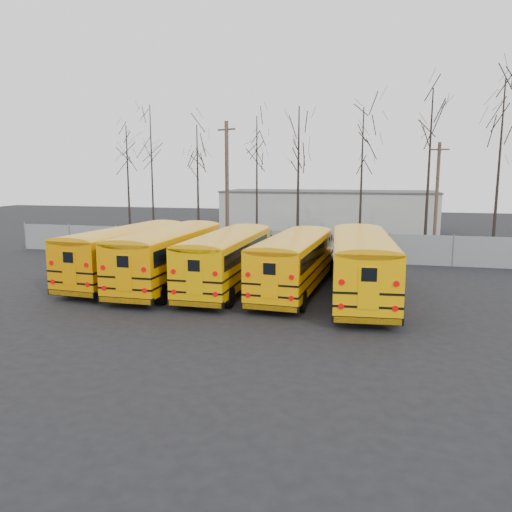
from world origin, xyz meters
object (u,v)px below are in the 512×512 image
(bus_c, at_px, (228,255))
(utility_pole_right, at_px, (437,196))
(utility_pole_left, at_px, (227,182))
(bus_d, at_px, (295,258))
(bus_a, at_px, (128,249))
(bus_e, at_px, (362,260))
(bus_b, at_px, (170,252))

(bus_c, xyz_separation_m, utility_pole_right, (11.73, 16.53, 2.47))
(utility_pole_left, distance_m, utility_pole_right, 16.61)
(bus_d, bearing_deg, bus_a, -179.08)
(bus_a, xyz_separation_m, bus_e, (12.63, -0.99, 0.07))
(bus_c, bearing_deg, bus_d, 2.05)
(bus_d, height_order, bus_e, bus_e)
(bus_c, bearing_deg, utility_pole_right, 54.69)
(bus_b, height_order, bus_e, bus_e)
(bus_e, bearing_deg, utility_pole_left, 120.69)
(bus_c, height_order, bus_d, bus_c)
(bus_a, distance_m, bus_c, 5.89)
(bus_b, relative_size, bus_c, 1.04)
(bus_c, height_order, utility_pole_right, utility_pole_right)
(bus_e, bearing_deg, bus_c, 170.50)
(utility_pole_left, height_order, utility_pole_right, utility_pole_left)
(utility_pole_left, bearing_deg, bus_a, -69.42)
(bus_b, distance_m, bus_c, 3.15)
(bus_c, distance_m, utility_pole_right, 20.42)
(bus_d, relative_size, utility_pole_right, 1.31)
(bus_a, bearing_deg, utility_pole_right, 46.64)
(bus_a, height_order, bus_d, bus_a)
(utility_pole_left, xyz_separation_m, utility_pole_right, (16.56, 0.90, -0.96))
(bus_b, relative_size, bus_d, 1.04)
(bus_a, relative_size, utility_pole_right, 1.36)
(bus_c, relative_size, utility_pole_left, 1.08)
(bus_a, distance_m, bus_d, 9.33)
(bus_c, height_order, bus_e, bus_e)
(bus_d, bearing_deg, utility_pole_left, 121.02)
(bus_d, xyz_separation_m, utility_pole_left, (-8.28, 15.51, 3.45))
(bus_d, relative_size, utility_pole_left, 1.07)
(bus_c, relative_size, bus_e, 0.93)
(bus_a, height_order, bus_e, bus_e)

